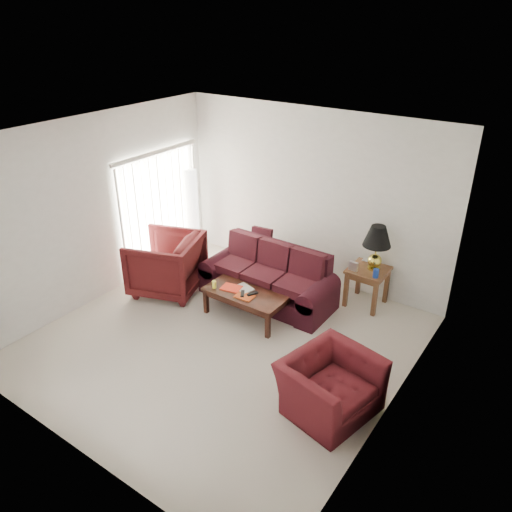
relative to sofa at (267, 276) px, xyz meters
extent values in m
plane|color=beige|center=(0.11, -1.34, -0.45)|extent=(5.00, 5.00, 0.00)
cube|color=silver|center=(-2.31, -0.04, 0.63)|extent=(0.10, 2.00, 2.16)
cube|color=black|center=(-0.62, 0.73, 0.24)|extent=(0.40, 0.23, 0.39)
cube|color=silver|center=(1.22, 0.62, 0.27)|extent=(0.15, 0.07, 0.15)
cylinder|color=navy|center=(1.60, 0.61, 0.27)|extent=(0.11, 0.11, 0.14)
cube|color=silver|center=(1.29, 0.95, 0.27)|extent=(0.14, 0.16, 0.05)
imported|color=#3E0E0F|center=(-1.58, -0.72, 0.05)|extent=(1.41, 1.39, 1.01)
imported|color=#491016|center=(2.02, -1.67, -0.10)|extent=(1.17, 1.27, 0.71)
cube|color=red|center=(-0.24, -0.66, 0.01)|extent=(0.35, 0.29, 0.02)
cube|color=beige|center=(-0.07, -0.56, 0.01)|extent=(0.34, 0.29, 0.02)
cube|color=#C14516|center=(0.08, -0.75, 0.00)|extent=(0.30, 0.23, 0.02)
cube|color=black|center=(0.03, -0.73, 0.03)|extent=(0.14, 0.18, 0.02)
cube|color=black|center=(0.15, -0.64, 0.03)|extent=(0.12, 0.18, 0.02)
cylinder|color=yellow|center=(-0.47, -0.80, 0.06)|extent=(0.09, 0.09, 0.12)
camera|label=1|loc=(3.94, -5.97, 3.97)|focal=35.00mm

